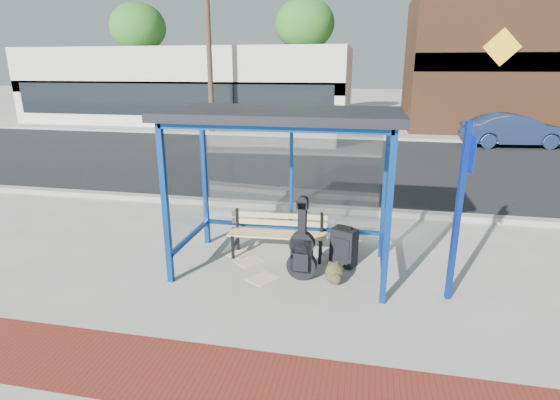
% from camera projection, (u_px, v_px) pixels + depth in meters
% --- Properties ---
extents(ground, '(120.00, 120.00, 0.00)m').
position_uv_depth(ground, '(282.00, 268.00, 6.77)').
color(ground, '#B2ADA0').
rests_on(ground, ground).
extents(brick_paver_strip, '(60.00, 1.00, 0.01)m').
position_uv_depth(brick_paver_strip, '(231.00, 380.00, 4.34)').
color(brick_paver_strip, maroon).
rests_on(brick_paver_strip, ground).
extents(curb_near, '(60.00, 0.25, 0.12)m').
position_uv_depth(curb_near, '(308.00, 208.00, 9.48)').
color(curb_near, gray).
rests_on(curb_near, ground).
extents(street_asphalt, '(60.00, 10.00, 0.00)m').
position_uv_depth(street_asphalt, '(330.00, 162.00, 14.27)').
color(street_asphalt, black).
rests_on(street_asphalt, ground).
extents(curb_far, '(60.00, 0.25, 0.12)m').
position_uv_depth(curb_far, '(341.00, 137.00, 19.03)').
color(curb_far, gray).
rests_on(curb_far, ground).
extents(far_sidewalk, '(60.00, 4.00, 0.01)m').
position_uv_depth(far_sidewalk, '(344.00, 132.00, 20.83)').
color(far_sidewalk, '#B2ADA0').
rests_on(far_sidewalk, ground).
extents(bus_shelter, '(3.30, 1.80, 2.42)m').
position_uv_depth(bus_shelter, '(283.00, 134.00, 6.24)').
color(bus_shelter, navy).
rests_on(bus_shelter, ground).
extents(storefront_white, '(18.00, 6.04, 4.00)m').
position_uv_depth(storefront_white, '(189.00, 85.00, 24.77)').
color(storefront_white, silver).
rests_on(storefront_white, ground).
extents(storefront_brown, '(10.00, 7.08, 6.40)m').
position_uv_depth(storefront_brown, '(513.00, 63.00, 21.64)').
color(storefront_brown, '#59331E').
rests_on(storefront_brown, ground).
extents(tree_left, '(3.60, 3.60, 7.03)m').
position_uv_depth(tree_left, '(138.00, 28.00, 28.49)').
color(tree_left, '#4C3826').
rests_on(tree_left, ground).
extents(tree_mid, '(3.60, 3.60, 7.03)m').
position_uv_depth(tree_mid, '(305.00, 25.00, 26.38)').
color(tree_mid, '#4C3826').
rests_on(tree_mid, ground).
extents(utility_pole_west, '(1.60, 0.24, 8.00)m').
position_uv_depth(utility_pole_west, '(209.00, 41.00, 19.29)').
color(utility_pole_west, '#4C3826').
rests_on(utility_pole_west, ground).
extents(bench, '(1.60, 0.47, 0.75)m').
position_uv_depth(bench, '(278.00, 231.00, 7.11)').
color(bench, black).
rests_on(bench, ground).
extents(guitar_bag, '(0.44, 0.16, 1.19)m').
position_uv_depth(guitar_bag, '(302.00, 251.00, 6.31)').
color(guitar_bag, black).
rests_on(guitar_bag, ground).
extents(suitcase, '(0.44, 0.37, 0.66)m').
position_uv_depth(suitcase, '(344.00, 247.00, 6.78)').
color(suitcase, black).
rests_on(suitcase, ground).
extents(backpack, '(0.32, 0.30, 0.32)m').
position_uv_depth(backpack, '(335.00, 274.00, 6.23)').
color(backpack, '#32311C').
rests_on(backpack, ground).
extents(sign_post, '(0.13, 0.29, 2.38)m').
position_uv_depth(sign_post, '(460.00, 204.00, 5.50)').
color(sign_post, navy).
rests_on(sign_post, ground).
extents(newspaper_a, '(0.53, 0.54, 0.01)m').
position_uv_depth(newspaper_a, '(250.00, 261.00, 6.99)').
color(newspaper_a, white).
rests_on(newspaper_a, ground).
extents(newspaper_b, '(0.52, 0.54, 0.01)m').
position_uv_depth(newspaper_b, '(263.00, 279.00, 6.42)').
color(newspaper_b, white).
rests_on(newspaper_b, ground).
extents(newspaper_c, '(0.40, 0.44, 0.01)m').
position_uv_depth(newspaper_c, '(239.00, 253.00, 7.29)').
color(newspaper_c, white).
rests_on(newspaper_c, ground).
extents(parked_car, '(4.00, 1.81, 1.27)m').
position_uv_depth(parked_car, '(515.00, 130.00, 16.95)').
color(parked_car, navy).
rests_on(parked_car, ground).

